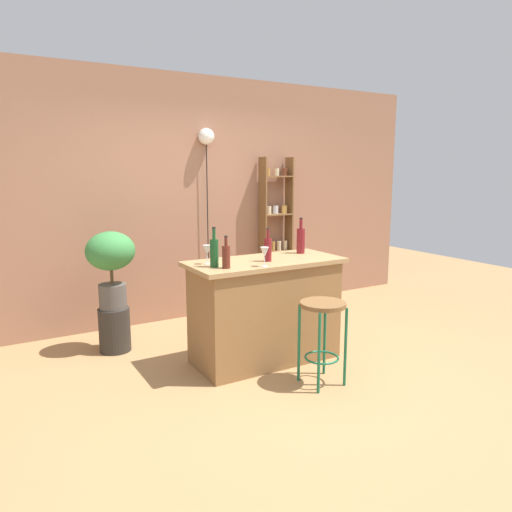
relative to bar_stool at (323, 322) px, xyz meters
The scene contains 14 objects.
ground 0.65m from the bar_stool, 111.09° to the left, with size 12.00×12.00×0.00m, color #A37A4C.
back_wall 2.48m from the bar_stool, 93.46° to the left, with size 6.40×0.10×2.80m, color #9E6B51.
kitchen_counter 0.68m from the bar_stool, 101.92° to the left, with size 1.41×0.64×0.94m.
bar_stool is the anchor object (origin of this frame).
spice_shelf 2.39m from the bar_stool, 66.60° to the left, with size 0.42×0.18×1.89m.
plant_stool 2.06m from the bar_stool, 128.94° to the left, with size 0.30×0.30×0.43m, color #2D2823.
potted_plant 2.08m from the bar_stool, 128.94° to the left, with size 0.46×0.41×0.74m.
bottle_olive_oil 0.95m from the bar_stool, 140.08° to the left, with size 0.07×0.07×0.27m.
bottle_sauce_amber 1.06m from the bar_stool, 137.58° to the left, with size 0.07×0.07×0.33m.
bottle_soda_blue 0.81m from the bar_stool, 104.58° to the left, with size 0.07×0.07×0.29m.
bottle_wine_red 1.02m from the bar_stool, 66.81° to the left, with size 0.08×0.08×0.34m.
wine_glass_left 0.74m from the bar_stool, 125.86° to the left, with size 0.07×0.07×0.16m.
wine_glass_center 1.14m from the bar_stool, 131.71° to the left, with size 0.07×0.07×0.16m.
pendant_globe_light 2.69m from the bar_stool, 89.84° to the left, with size 0.19×0.19×2.20m.
Camera 1 is at (-2.20, -3.30, 1.74)m, focal length 33.64 mm.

